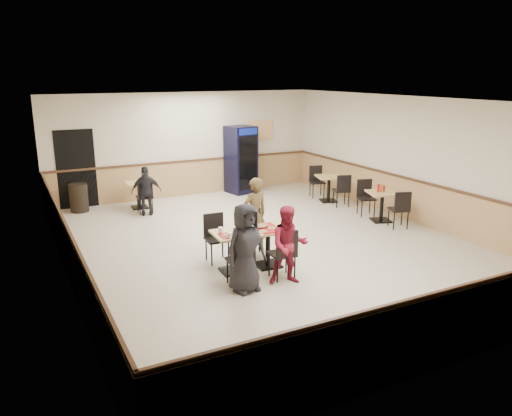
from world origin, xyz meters
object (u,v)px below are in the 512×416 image
diner_woman_left (245,248)px  diner_man_opposite (255,215)px  side_table_near (382,202)px  trash_bin (79,198)px  back_table (139,191)px  diner_woman_right (289,245)px  side_table_far (329,185)px  main_table (251,243)px  pepsi_cooler (241,160)px  lone_diner (146,191)px

diner_woman_left → diner_man_opposite: (1.00, 1.63, 0.01)m
side_table_near → trash_bin: bearing=146.6°
diner_man_opposite → back_table: 4.59m
diner_woman_right → side_table_near: diner_woman_right is taller
diner_woman_right → trash_bin: diner_woman_right is taller
diner_man_opposite → trash_bin: size_ratio=2.08×
side_table_near → back_table: side_table_near is taller
trash_bin → back_table: bearing=-13.2°
diner_man_opposite → side_table_near: 3.76m
side_table_near → back_table: (-4.97, 3.92, -0.02)m
back_table → trash_bin: bearing=166.8°
side_table_far → back_table: side_table_far is taller
main_table → pepsi_cooler: (2.47, 5.62, 0.51)m
diner_woman_left → side_table_far: 6.38m
side_table_far → back_table: bearing=160.7°
back_table → main_table: bearing=-81.8°
main_table → pepsi_cooler: 6.16m
main_table → back_table: bearing=101.8°
side_table_near → pepsi_cooler: (-1.76, 4.31, 0.52)m
diner_woman_right → diner_man_opposite: 1.70m
main_table → diner_woman_left: (-0.50, -0.82, 0.26)m
side_table_far → pepsi_cooler: bearing=129.2°
main_table → diner_man_opposite: diner_man_opposite is taller
main_table → pepsi_cooler: size_ratio=0.72×
side_table_far → diner_woman_left: bearing=-137.4°
diner_woman_right → pepsi_cooler: (2.17, 6.49, 0.31)m
diner_woman_right → lone_diner: size_ratio=1.09×
diner_woman_left → side_table_near: diner_woman_left is taller
back_table → trash_bin: 1.54m
diner_woman_left → side_table_near: bearing=14.4°
lone_diner → side_table_far: 5.03m
side_table_far → trash_bin: 6.77m
diner_woman_right → side_table_near: (3.93, 2.17, -0.20)m
main_table → pepsi_cooler: bearing=69.9°
diner_woman_left → side_table_far: bearing=32.8°
lone_diner → diner_woman_right: bearing=116.3°
lone_diner → side_table_near: 5.87m
diner_woman_right → side_table_near: 4.49m
diner_woman_left → diner_woman_right: 0.80m
diner_woman_right → trash_bin: size_ratio=1.87×
back_table → diner_woman_right: bearing=-80.3°
main_table → lone_diner: (-0.75, 4.43, 0.14)m
main_table → back_table: 5.28m
diner_man_opposite → side_table_far: 4.57m
side_table_near → pepsi_cooler: size_ratio=0.43×
main_table → lone_diner: bearing=103.2°
trash_bin → pepsi_cooler: bearing=0.5°
pepsi_cooler → side_table_near: bearing=-77.6°
diner_woman_right → back_table: 6.19m
diner_woman_left → back_table: (-0.25, 6.04, -0.28)m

